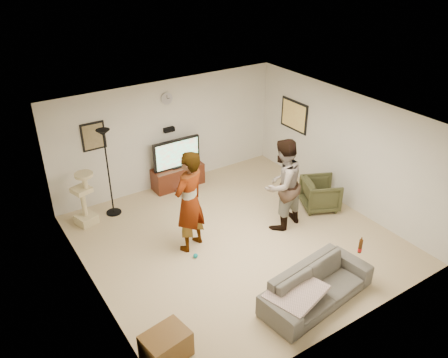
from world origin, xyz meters
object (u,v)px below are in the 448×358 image
tv_stand (178,176)px  sofa (317,286)px  tv (177,153)px  person_right (282,185)px  cat_tree (83,199)px  side_table (166,345)px  beer_bottle (360,246)px  floor_lamp (109,173)px  armchair (320,194)px  person_left (189,202)px

tv_stand → sofa: (0.07, -4.59, 0.04)m
tv → person_right: person_right is taller
cat_tree → side_table: cat_tree is taller
tv_stand → beer_bottle: bearing=-77.9°
floor_lamp → person_right: bearing=-40.7°
tv → beer_bottle: size_ratio=4.59×
tv_stand → tv: tv is taller
tv_stand → cat_tree: bearing=-171.1°
tv → sofa: tv is taller
tv_stand → tv: bearing=0.0°
tv_stand → person_right: 2.84m
beer_bottle → armchair: (1.13, 2.06, -0.37)m
person_left → person_right: person_left is taller
beer_bottle → person_right: bearing=90.9°
person_left → side_table: 2.68m
tv_stand → floor_lamp: bearing=-170.5°
side_table → tv: bearing=60.0°
armchair → side_table: armchair is taller
cat_tree → beer_bottle: bearing=-51.9°
side_table → tv_stand: bearing=60.0°
tv → beer_bottle: 4.70m
tv_stand → armchair: (2.11, -2.53, 0.09)m
beer_bottle → sofa: bearing=180.0°
tv_stand → side_table: (-2.46, -4.26, -0.04)m
tv_stand → cat_tree: size_ratio=1.04×
sofa → floor_lamp: bearing=105.5°
tv → floor_lamp: (-1.72, -0.29, 0.11)m
sofa → beer_bottle: (0.92, 0.00, 0.42)m
floor_lamp → beer_bottle: (2.70, -4.30, -0.25)m
side_table → armchair: bearing=20.7°
person_left → beer_bottle: size_ratio=7.94×
floor_lamp → cat_tree: size_ratio=1.64×
person_right → side_table: person_right is taller
side_table → person_left: bearing=52.7°
tv_stand → person_left: person_left is taller
tv_stand → person_left: bearing=-112.3°
person_right → floor_lamp: bearing=-51.8°
cat_tree → side_table: (-0.14, -3.90, -0.37)m
sofa → tv_stand: bearing=83.8°
armchair → tv: bearing=64.9°
beer_bottle → side_table: size_ratio=0.40×
tv → side_table: (-2.46, -4.26, -0.63)m
cat_tree → side_table: 3.92m
floor_lamp → cat_tree: 0.72m
sofa → tv: bearing=83.8°
person_left → armchair: size_ratio=2.66×
tv → tv_stand: bearing=0.0°
person_right → sofa: bearing=55.1°
floor_lamp → armchair: 4.48m
tv → sofa: (0.07, -4.59, -0.55)m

